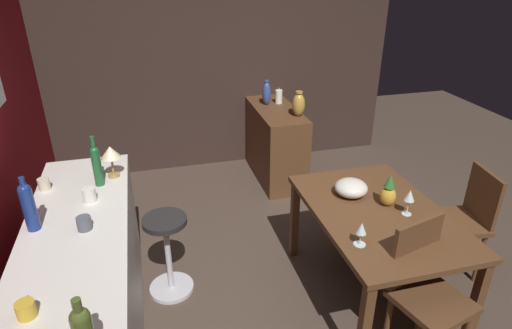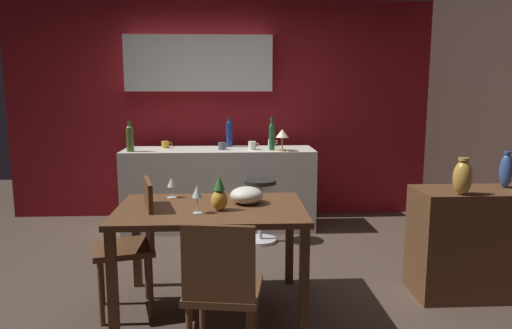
{
  "view_description": "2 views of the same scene",
  "coord_description": "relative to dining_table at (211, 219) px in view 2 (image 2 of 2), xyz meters",
  "views": [
    {
      "loc": [
        -2.3,
        1.0,
        2.33
      ],
      "look_at": [
        0.48,
        0.26,
        0.93
      ],
      "focal_mm": 30.29,
      "sensor_mm": 36.0,
      "label": 1
    },
    {
      "loc": [
        0.07,
        -3.69,
        1.56
      ],
      "look_at": [
        0.28,
        0.36,
        0.9
      ],
      "focal_mm": 32.94,
      "sensor_mm": 36.0,
      "label": 2
    }
  ],
  "objects": [
    {
      "name": "wine_glass_right",
      "position": [
        -0.31,
        0.31,
        0.2
      ],
      "size": [
        0.08,
        0.08,
        0.16
      ],
      "color": "silver",
      "rests_on": "dining_table"
    },
    {
      "name": "counter_lamp",
      "position": [
        0.69,
        1.75,
        0.42
      ],
      "size": [
        0.14,
        0.14,
        0.23
      ],
      "color": "#A58447",
      "rests_on": "kitchen_counter"
    },
    {
      "name": "dining_table",
      "position": [
        0.0,
        0.0,
        0.0
      ],
      "size": [
        1.31,
        0.87,
        0.74
      ],
      "color": "#56351E",
      "rests_on": "ground_plane"
    },
    {
      "name": "wine_bottle_cobalt",
      "position": [
        0.12,
        2.18,
        0.41
      ],
      "size": [
        0.07,
        0.07,
        0.34
      ],
      "color": "navy",
      "rests_on": "kitchen_counter"
    },
    {
      "name": "pineapple_centerpiece",
      "position": [
        0.06,
        -0.09,
        0.19
      ],
      "size": [
        0.11,
        0.11,
        0.24
      ],
      "color": "gold",
      "rests_on": "dining_table"
    },
    {
      "name": "fruit_bowl",
      "position": [
        0.25,
        0.09,
        0.15
      ],
      "size": [
        0.24,
        0.24,
        0.12
      ],
      "primitive_type": "ellipsoid",
      "color": "beige",
      "rests_on": "dining_table"
    },
    {
      "name": "wine_glass_left",
      "position": [
        -0.08,
        -0.16,
        0.23
      ],
      "size": [
        0.07,
        0.07,
        0.19
      ],
      "color": "silver",
      "rests_on": "dining_table"
    },
    {
      "name": "kitchen_counter",
      "position": [
        0.01,
        1.96,
        -0.2
      ],
      "size": [
        2.1,
        0.6,
        0.9
      ],
      "primitive_type": "cube",
      "color": "silver",
      "rests_on": "ground_plane"
    },
    {
      "name": "vase_ceramic_blue",
      "position": [
        2.21,
        0.17,
        0.3
      ],
      "size": [
        0.1,
        0.1,
        0.28
      ],
      "color": "#334C8C",
      "rests_on": "sideboard_cabinet"
    },
    {
      "name": "chair_near_window",
      "position": [
        -0.54,
        -0.03,
        -0.14
      ],
      "size": [
        0.49,
        0.49,
        0.94
      ],
      "color": "#56351E",
      "rests_on": "ground_plane"
    },
    {
      "name": "wine_bottle_olive",
      "position": [
        -0.93,
        1.79,
        0.4
      ],
      "size": [
        0.08,
        0.08,
        0.33
      ],
      "color": "#475623",
      "rests_on": "kitchen_counter"
    },
    {
      "name": "bar_stool",
      "position": [
        0.44,
        1.44,
        -0.31
      ],
      "size": [
        0.34,
        0.34,
        0.65
      ],
      "color": "#262323",
      "rests_on": "ground_plane"
    },
    {
      "name": "cup_cream",
      "position": [
        0.61,
        2.2,
        0.29
      ],
      "size": [
        0.11,
        0.08,
        0.08
      ],
      "color": "beige",
      "rests_on": "kitchen_counter"
    },
    {
      "name": "sideboard_cabinet",
      "position": [
        2.07,
        0.1,
        -0.24
      ],
      "size": [
        1.1,
        0.44,
        0.82
      ],
      "primitive_type": "cube",
      "color": "#56351E",
      "rests_on": "ground_plane"
    },
    {
      "name": "cup_slate",
      "position": [
        0.05,
        1.89,
        0.29
      ],
      "size": [
        0.12,
        0.08,
        0.08
      ],
      "color": "#515660",
      "rests_on": "kitchen_counter"
    },
    {
      "name": "cup_white",
      "position": [
        0.37,
        1.89,
        0.29
      ],
      "size": [
        0.12,
        0.08,
        0.09
      ],
      "color": "white",
      "rests_on": "kitchen_counter"
    },
    {
      "name": "wall_kitchen_back",
      "position": [
        0.02,
        2.55,
        0.76
      ],
      "size": [
        5.2,
        0.33,
        2.6
      ],
      "color": "maroon",
      "rests_on": "ground_plane"
    },
    {
      "name": "ground_plane",
      "position": [
        0.08,
        0.47,
        -0.65
      ],
      "size": [
        9.0,
        9.0,
        0.0
      ],
      "primitive_type": "plane",
      "color": "#47382D"
    },
    {
      "name": "wine_bottle_green",
      "position": [
        0.58,
        1.84,
        0.41
      ],
      "size": [
        0.06,
        0.06,
        0.36
      ],
      "color": "#1E592D",
      "rests_on": "kitchen_counter"
    },
    {
      "name": "chair_by_doorway",
      "position": [
        0.09,
        -0.82,
        -0.16
      ],
      "size": [
        0.46,
        0.46,
        0.88
      ],
      "color": "#56351E",
      "rests_on": "ground_plane"
    },
    {
      "name": "vase_brass",
      "position": [
        1.77,
        -0.05,
        0.29
      ],
      "size": [
        0.13,
        0.13,
        0.26
      ],
      "color": "#B78C38",
      "rests_on": "sideboard_cabinet"
    },
    {
      "name": "cup_mustard",
      "position": [
        -0.6,
        2.08,
        0.29
      ],
      "size": [
        0.12,
        0.08,
        0.08
      ],
      "color": "gold",
      "rests_on": "kitchen_counter"
    }
  ]
}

